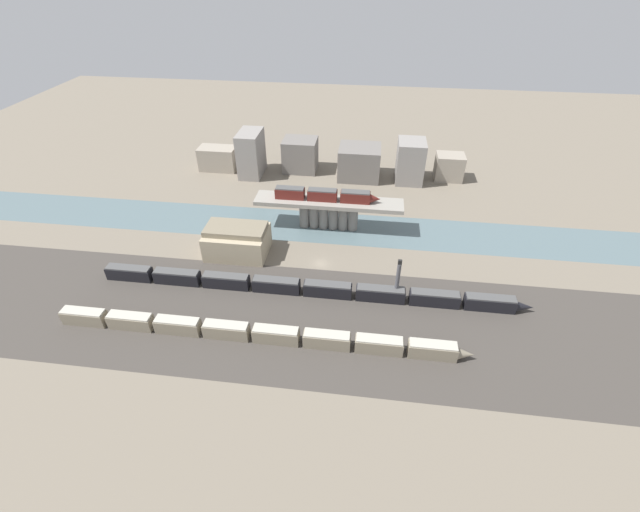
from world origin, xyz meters
TOP-DOWN VIEW (x-y plane):
  - ground_plane at (0.00, 0.00)m, footprint 400.00×400.00m
  - railbed_yard at (0.00, -24.00)m, footprint 280.00×42.00m
  - river_water at (0.00, 20.24)m, footprint 320.00×19.43m
  - bridge at (0.00, 20.24)m, footprint 47.91×8.40m
  - train_on_bridge at (-0.77, 20.24)m, footprint 33.79×3.20m
  - train_yard_near at (-11.47, -31.83)m, footprint 100.16×3.13m
  - train_yard_mid at (-1.88, -13.80)m, footprint 116.05×3.11m
  - warehouse_building at (-25.87, 2.43)m, footprint 18.27×13.11m
  - signal_tower at (21.74, -13.10)m, footprint 1.06×1.06m
  - city_block_far_left at (-50.75, 60.23)m, footprint 15.16×8.45m
  - city_block_left at (-35.56, 57.39)m, footprint 8.60×14.46m
  - city_block_center at (-16.62, 63.86)m, footprint 13.61×11.76m
  - city_block_right at (7.96, 60.16)m, footprint 16.38×14.50m
  - city_block_far_right at (27.83, 59.33)m, footprint 10.52×12.51m
  - city_block_tall at (43.70, 63.03)m, footprint 10.85×8.81m

SIDE VIEW (x-z plane):
  - ground_plane at x=0.00m, z-range 0.00..0.00m
  - river_water at x=0.00m, z-range 0.00..0.01m
  - railbed_yard at x=0.00m, z-range 0.00..0.01m
  - train_yard_mid at x=-1.88m, z-range -0.03..4.00m
  - train_yard_near at x=-11.47m, z-range -0.03..4.05m
  - warehouse_building at x=-25.87m, z-range -0.23..9.18m
  - city_block_far_left at x=-50.75m, z-range 0.00..9.44m
  - city_block_tall at x=43.70m, z-range 0.00..10.12m
  - signal_tower at x=21.74m, z-range -0.21..12.81m
  - city_block_right at x=7.96m, z-range 0.00..12.63m
  - city_block_center at x=-16.62m, z-range 0.00..13.11m
  - bridge at x=0.00m, z-range 1.91..12.25m
  - city_block_far_right at x=27.83m, z-range 0.00..16.36m
  - city_block_left at x=-35.56m, z-range 0.00..17.68m
  - train_on_bridge at x=-0.77m, z-range 10.29..14.00m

